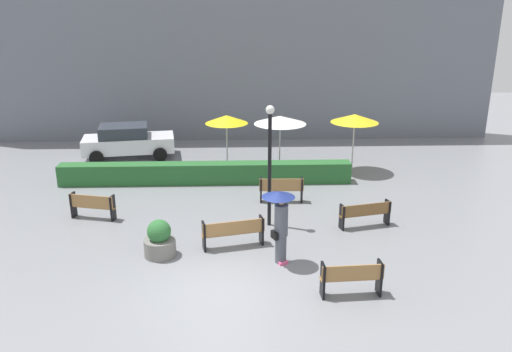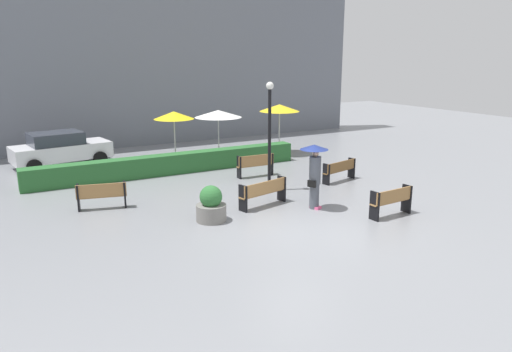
{
  "view_description": "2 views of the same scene",
  "coord_description": "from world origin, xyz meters",
  "px_view_note": "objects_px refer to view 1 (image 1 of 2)",
  "views": [
    {
      "loc": [
        0.52,
        -11.85,
        7.06
      ],
      "look_at": [
        1.11,
        4.82,
        1.48
      ],
      "focal_mm": 36.62,
      "sensor_mm": 36.0,
      "label": 1
    },
    {
      "loc": [
        -7.4,
        -10.82,
        4.93
      ],
      "look_at": [
        0.58,
        3.42,
        0.81
      ],
      "focal_mm": 33.6,
      "sensor_mm": 36.0,
      "label": 2
    }
  ],
  "objects_px": {
    "planter_pot": "(160,241)",
    "patio_umbrella_yellow": "(227,119)",
    "bench_far_right": "(365,213)",
    "parked_car": "(128,141)",
    "bench_far_left": "(92,205)",
    "patio_umbrella_yellow_far": "(355,118)",
    "pedestrian_with_umbrella": "(280,218)",
    "patio_umbrella_white": "(280,120)",
    "bench_mid_center": "(233,231)",
    "bench_near_right": "(352,277)",
    "bench_back_row": "(281,188)",
    "lamp_post": "(270,154)"
  },
  "relations": [
    {
      "from": "patio_umbrella_white",
      "to": "patio_umbrella_yellow_far",
      "type": "bearing_deg",
      "value": -11.02
    },
    {
      "from": "bench_back_row",
      "to": "bench_near_right",
      "type": "xyz_separation_m",
      "value": [
        1.23,
        -6.55,
        -0.02
      ]
    },
    {
      "from": "bench_far_right",
      "to": "patio_umbrella_yellow_far",
      "type": "bearing_deg",
      "value": 82.18
    },
    {
      "from": "patio_umbrella_yellow",
      "to": "bench_mid_center",
      "type": "bearing_deg",
      "value": -87.67
    },
    {
      "from": "pedestrian_with_umbrella",
      "to": "planter_pot",
      "type": "height_order",
      "value": "pedestrian_with_umbrella"
    },
    {
      "from": "pedestrian_with_umbrella",
      "to": "lamp_post",
      "type": "bearing_deg",
      "value": 92.98
    },
    {
      "from": "pedestrian_with_umbrella",
      "to": "patio_umbrella_yellow",
      "type": "distance_m",
      "value": 8.89
    },
    {
      "from": "patio_umbrella_yellow",
      "to": "pedestrian_with_umbrella",
      "type": "bearing_deg",
      "value": -79.4
    },
    {
      "from": "patio_umbrella_white",
      "to": "parked_car",
      "type": "xyz_separation_m",
      "value": [
        -7.06,
        1.91,
        -1.37
      ]
    },
    {
      "from": "parked_car",
      "to": "pedestrian_with_umbrella",
      "type": "bearing_deg",
      "value": -59.45
    },
    {
      "from": "pedestrian_with_umbrella",
      "to": "parked_car",
      "type": "relative_size",
      "value": 0.49
    },
    {
      "from": "lamp_post",
      "to": "patio_umbrella_yellow",
      "type": "relative_size",
      "value": 1.64
    },
    {
      "from": "bench_far_right",
      "to": "parked_car",
      "type": "relative_size",
      "value": 0.4
    },
    {
      "from": "planter_pot",
      "to": "lamp_post",
      "type": "distance_m",
      "value": 4.39
    },
    {
      "from": "bench_far_left",
      "to": "lamp_post",
      "type": "xyz_separation_m",
      "value": [
        5.98,
        -0.71,
        1.94
      ]
    },
    {
      "from": "patio_umbrella_yellow",
      "to": "parked_car",
      "type": "xyz_separation_m",
      "value": [
        -4.74,
        2.1,
        -1.45
      ]
    },
    {
      "from": "planter_pot",
      "to": "patio_umbrella_yellow",
      "type": "relative_size",
      "value": 0.46
    },
    {
      "from": "planter_pot",
      "to": "parked_car",
      "type": "relative_size",
      "value": 0.25
    },
    {
      "from": "lamp_post",
      "to": "patio_umbrella_white",
      "type": "height_order",
      "value": "lamp_post"
    },
    {
      "from": "bench_near_right",
      "to": "planter_pot",
      "type": "height_order",
      "value": "planter_pot"
    },
    {
      "from": "bench_far_right",
      "to": "patio_umbrella_yellow_far",
      "type": "relative_size",
      "value": 0.7
    },
    {
      "from": "bench_mid_center",
      "to": "bench_far_left",
      "type": "height_order",
      "value": "same"
    },
    {
      "from": "bench_mid_center",
      "to": "patio_umbrella_yellow",
      "type": "height_order",
      "value": "patio_umbrella_yellow"
    },
    {
      "from": "bench_far_left",
      "to": "parked_car",
      "type": "bearing_deg",
      "value": 91.96
    },
    {
      "from": "bench_mid_center",
      "to": "pedestrian_with_umbrella",
      "type": "xyz_separation_m",
      "value": [
        1.31,
        -1.01,
        0.84
      ]
    },
    {
      "from": "bench_back_row",
      "to": "bench_near_right",
      "type": "distance_m",
      "value": 6.66
    },
    {
      "from": "patio_umbrella_yellow",
      "to": "patio_umbrella_white",
      "type": "relative_size",
      "value": 1.04
    },
    {
      "from": "pedestrian_with_umbrella",
      "to": "patio_umbrella_white",
      "type": "xyz_separation_m",
      "value": [
        0.69,
        8.89,
        0.82
      ]
    },
    {
      "from": "bench_far_right",
      "to": "bench_near_right",
      "type": "relative_size",
      "value": 1.11
    },
    {
      "from": "bench_far_left",
      "to": "bench_near_right",
      "type": "bearing_deg",
      "value": -33.75
    },
    {
      "from": "pedestrian_with_umbrella",
      "to": "bench_near_right",
      "type": "bearing_deg",
      "value": -48.19
    },
    {
      "from": "bench_far_right",
      "to": "pedestrian_with_umbrella",
      "type": "xyz_separation_m",
      "value": [
        -3.0,
        -2.36,
        0.86
      ]
    },
    {
      "from": "bench_far_right",
      "to": "bench_mid_center",
      "type": "height_order",
      "value": "bench_mid_center"
    },
    {
      "from": "lamp_post",
      "to": "pedestrian_with_umbrella",
      "type": "bearing_deg",
      "value": -87.02
    },
    {
      "from": "patio_umbrella_white",
      "to": "patio_umbrella_yellow",
      "type": "bearing_deg",
      "value": -175.32
    },
    {
      "from": "bench_back_row",
      "to": "bench_mid_center",
      "type": "height_order",
      "value": "bench_back_row"
    },
    {
      "from": "bench_back_row",
      "to": "parked_car",
      "type": "height_order",
      "value": "parked_car"
    },
    {
      "from": "bench_mid_center",
      "to": "bench_near_right",
      "type": "xyz_separation_m",
      "value": [
        2.97,
        -2.87,
        0.02
      ]
    },
    {
      "from": "pedestrian_with_umbrella",
      "to": "planter_pot",
      "type": "bearing_deg",
      "value": 171.12
    },
    {
      "from": "patio_umbrella_yellow",
      "to": "parked_car",
      "type": "relative_size",
      "value": 0.55
    },
    {
      "from": "patio_umbrella_yellow",
      "to": "patio_umbrella_white",
      "type": "bearing_deg",
      "value": 4.68
    },
    {
      "from": "bench_near_right",
      "to": "patio_umbrella_yellow",
      "type": "height_order",
      "value": "patio_umbrella_yellow"
    },
    {
      "from": "lamp_post",
      "to": "patio_umbrella_white",
      "type": "distance_m",
      "value": 6.31
    },
    {
      "from": "bench_far_right",
      "to": "bench_mid_center",
      "type": "relative_size",
      "value": 0.92
    },
    {
      "from": "bench_back_row",
      "to": "patio_umbrella_white",
      "type": "relative_size",
      "value": 0.69
    },
    {
      "from": "lamp_post",
      "to": "bench_far_left",
      "type": "bearing_deg",
      "value": 173.27
    },
    {
      "from": "planter_pot",
      "to": "patio_umbrella_yellow_far",
      "type": "height_order",
      "value": "patio_umbrella_yellow_far"
    },
    {
      "from": "bench_far_right",
      "to": "bench_far_left",
      "type": "bearing_deg",
      "value": 173.83
    },
    {
      "from": "bench_far_left",
      "to": "patio_umbrella_yellow_far",
      "type": "distance_m",
      "value": 11.24
    },
    {
      "from": "bench_mid_center",
      "to": "lamp_post",
      "type": "bearing_deg",
      "value": 54.03
    }
  ]
}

